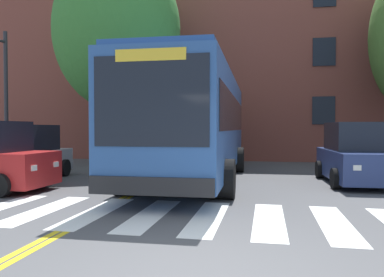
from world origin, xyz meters
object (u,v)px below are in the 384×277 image
Objects in this scene: car_silver_near_lane at (22,155)px; car_navy_far_lane at (356,156)px; car_teal_behind_bus at (229,143)px; city_bus at (195,122)px; street_tree_curbside_small at (117,32)px.

car_silver_near_lane is 10.69m from car_navy_far_lane.
car_silver_near_lane reaches higher than car_teal_behind_bus.
city_bus is 1.09× the size of street_tree_curbside_small.
car_navy_far_lane is at bearing 5.94° from car_silver_near_lane.
car_navy_far_lane is (5.06, -0.06, -1.06)m from city_bus.
city_bus is at bearing -43.72° from street_tree_curbside_small.
car_teal_behind_bus is (5.95, 11.79, -0.01)m from car_silver_near_lane.
street_tree_curbside_small is (1.29, 5.26, 5.28)m from car_silver_near_lane.
car_silver_near_lane is at bearing -116.76° from car_teal_behind_bus.
car_teal_behind_bus is at bearing 63.24° from car_silver_near_lane.
street_tree_curbside_small is at bearing -125.50° from car_teal_behind_bus.
street_tree_curbside_small reaches higher than city_bus.
city_bus is 2.74× the size of car_navy_far_lane.
car_silver_near_lane is 0.42× the size of street_tree_curbside_small.
car_navy_far_lane is 0.98× the size of car_teal_behind_bus.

